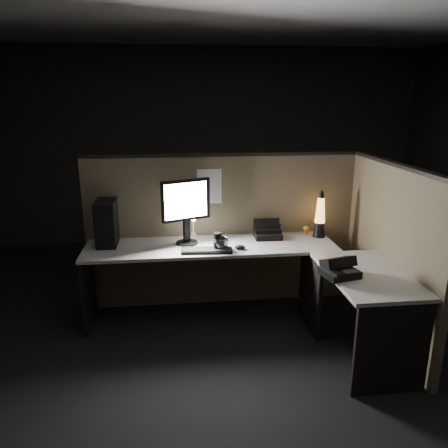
{
  "coord_description": "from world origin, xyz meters",
  "views": [
    {
      "loc": [
        -0.47,
        -3.19,
        2.05
      ],
      "look_at": [
        -0.06,
        0.35,
        1.0
      ],
      "focal_mm": 35.0,
      "sensor_mm": 36.0,
      "label": 1
    }
  ],
  "objects": [
    {
      "name": "mouse",
      "position": [
        0.1,
        0.45,
        0.75
      ],
      "size": [
        0.11,
        0.1,
        0.04
      ],
      "primitive_type": "ellipsoid",
      "rotation": [
        0.0,
        0.0,
        -0.3
      ],
      "color": "black",
      "rests_on": "desk"
    },
    {
      "name": "lava_lamp",
      "position": [
        0.92,
        0.73,
        0.92
      ],
      "size": [
        0.12,
        0.12,
        0.45
      ],
      "color": "black",
      "rests_on": "desk"
    },
    {
      "name": "room_shell",
      "position": [
        0.0,
        0.0,
        1.62
      ],
      "size": [
        6.0,
        6.0,
        6.0
      ],
      "color": "silver",
      "rests_on": "ground"
    },
    {
      "name": "figurine",
      "position": [
        0.82,
        0.84,
        0.78
      ],
      "size": [
        0.06,
        0.06,
        0.06
      ],
      "primitive_type": "sphere",
      "color": "orange",
      "rests_on": "desk"
    },
    {
      "name": "floor",
      "position": [
        0.0,
        0.0,
        0.0
      ],
      "size": [
        6.0,
        6.0,
        0.0
      ],
      "primitive_type": "plane",
      "color": "black",
      "rests_on": "ground"
    },
    {
      "name": "desk_phone",
      "position": [
        0.76,
        -0.22,
        0.79
      ],
      "size": [
        0.3,
        0.3,
        0.15
      ],
      "rotation": [
        0.0,
        0.0,
        0.24
      ],
      "color": "black",
      "rests_on": "desk"
    },
    {
      "name": "desk",
      "position": [
        0.18,
        0.25,
        0.58
      ],
      "size": [
        2.6,
        1.6,
        0.73
      ],
      "color": "#ABA9A2",
      "rests_on": "ground"
    },
    {
      "name": "steel_mug",
      "position": [
        -0.07,
        0.45,
        0.78
      ],
      "size": [
        0.15,
        0.15,
        0.11
      ],
      "primitive_type": "imported",
      "rotation": [
        0.0,
        0.0,
        0.1
      ],
      "color": "silver",
      "rests_on": "desk"
    },
    {
      "name": "pinned_paper",
      "position": [
        -0.13,
        0.9,
        1.22
      ],
      "size": [
        0.24,
        0.0,
        0.34
      ],
      "primitive_type": "cube",
      "color": "white",
      "rests_on": "partition_back"
    },
    {
      "name": "clip_lamp",
      "position": [
        -0.3,
        0.81,
        0.87
      ],
      "size": [
        0.05,
        0.18,
        0.24
      ],
      "color": "white",
      "rests_on": "desk"
    },
    {
      "name": "travel_mug",
      "position": [
        -0.1,
        0.43,
        0.81
      ],
      "size": [
        0.07,
        0.07,
        0.17
      ],
      "primitive_type": "cylinder",
      "color": "black",
      "rests_on": "desk"
    },
    {
      "name": "partition_right",
      "position": [
        1.33,
        0.1,
        0.75
      ],
      "size": [
        0.06,
        1.66,
        1.5
      ],
      "primitive_type": "cube",
      "color": "brown",
      "rests_on": "ground"
    },
    {
      "name": "organizer",
      "position": [
        0.42,
        0.76,
        0.77
      ],
      "size": [
        0.26,
        0.23,
        0.19
      ],
      "rotation": [
        0.0,
        0.0,
        -0.03
      ],
      "color": "black",
      "rests_on": "desk"
    },
    {
      "name": "keyboard",
      "position": [
        -0.2,
        0.42,
        0.74
      ],
      "size": [
        0.46,
        0.19,
        0.02
      ],
      "primitive_type": "cube",
      "rotation": [
        0.0,
        0.0,
        -0.09
      ],
      "color": "black",
      "rests_on": "desk"
    },
    {
      "name": "pc_tower",
      "position": [
        -1.09,
        0.76,
        0.94
      ],
      "size": [
        0.18,
        0.39,
        0.41
      ],
      "primitive_type": "cube",
      "rotation": [
        0.0,
        0.0,
        -0.0
      ],
      "color": "black",
      "rests_on": "desk"
    },
    {
      "name": "monitor",
      "position": [
        -0.37,
        0.68,
        1.09
      ],
      "size": [
        0.45,
        0.22,
        0.6
      ],
      "rotation": [
        0.0,
        0.0,
        0.38
      ],
      "color": "black",
      "rests_on": "desk"
    },
    {
      "name": "partition_back",
      "position": [
        0.0,
        0.93,
        0.75
      ],
      "size": [
        2.66,
        0.06,
        1.5
      ],
      "primitive_type": "cube",
      "color": "brown",
      "rests_on": "ground"
    }
  ]
}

